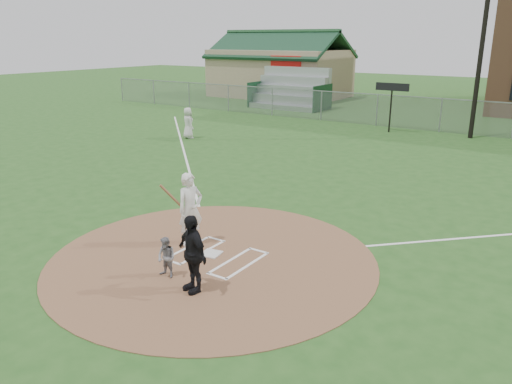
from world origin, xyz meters
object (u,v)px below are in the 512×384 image
Objects in this scene: ondeck_player at (188,123)px; batter_at_plate at (190,209)px; catcher at (166,258)px; umpire at (192,253)px; home_plate at (211,254)px.

ondeck_player is 0.86× the size of batter_at_plate.
catcher is 1.05m from umpire.
ondeck_player reaches higher than home_plate.
ondeck_player reaches higher than catcher.
batter_at_plate is at bearing 155.16° from ondeck_player.
umpire is at bearing 155.19° from ondeck_player.
umpire is at bearing -62.66° from home_plate.
umpire is at bearing -9.52° from catcher.
umpire is (0.95, -0.16, 0.40)m from catcher.
catcher is 0.57× the size of ondeck_player.
batter_at_plate reaches higher than home_plate.
home_plate is 0.28× the size of ondeck_player.
catcher is (-0.05, -1.59, 0.48)m from home_plate.
umpire is 18.11m from ondeck_player.
ondeck_player is 15.42m from batter_at_plate.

